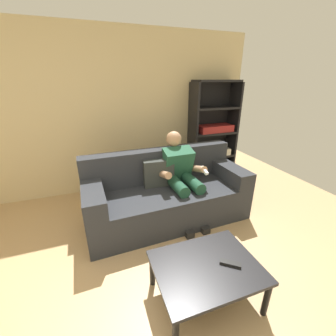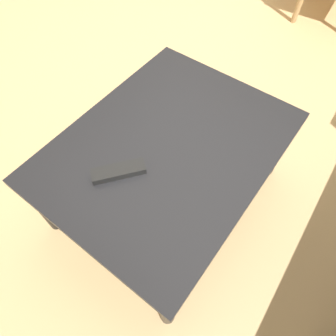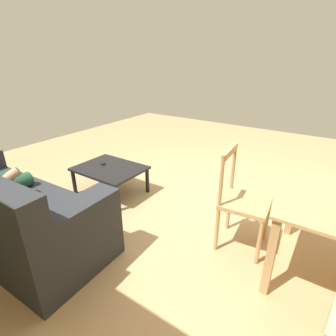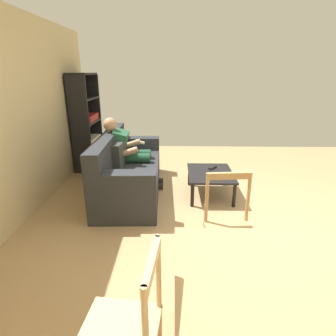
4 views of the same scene
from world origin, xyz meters
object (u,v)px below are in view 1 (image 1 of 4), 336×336
object	(u,v)px
person_lounging	(181,175)
bookshelf	(212,142)
couch	(166,195)
coffee_table	(206,270)
tv_remote	(230,263)

from	to	relation	value
person_lounging	bookshelf	bearing A→B (deg)	43.03
couch	coffee_table	world-z (taller)	couch
couch	tv_remote	bearing A→B (deg)	-86.04
couch	tv_remote	distance (m)	1.33
person_lounging	bookshelf	xyz separation A→B (m)	(1.03, 0.96, 0.10)
couch	coffee_table	bearing A→B (deg)	-94.25
couch	person_lounging	distance (m)	0.34
person_lounging	coffee_table	xyz separation A→B (m)	(-0.31, -1.29, -0.28)
couch	person_lounging	xyz separation A→B (m)	(0.21, 0.01, 0.26)
couch	person_lounging	world-z (taller)	person_lounging
tv_remote	bookshelf	distance (m)	2.60
bookshelf	person_lounging	bearing A→B (deg)	-136.97
coffee_table	tv_remote	size ratio (longest dim) A/B	5.04
couch	bookshelf	size ratio (longest dim) A/B	1.19
person_lounging	bookshelf	size ratio (longest dim) A/B	0.64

